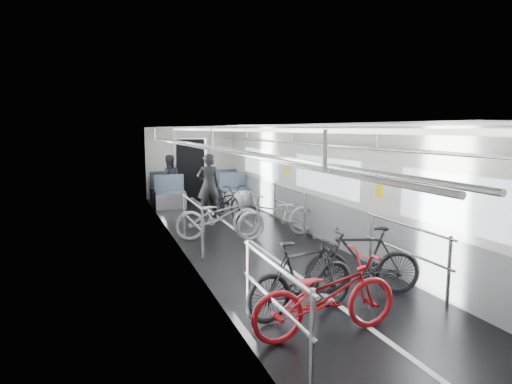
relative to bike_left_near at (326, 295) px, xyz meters
The scene contains 9 objects.
car_shell 5.89m from the bike_left_near, 84.22° to the left, with size 3.02×14.01×2.41m.
bike_left_near is the anchor object (origin of this frame).
bike_left_mid 0.60m from the bike_left_near, 91.15° to the left, with size 0.47×1.65×0.99m, color black.
bike_left_far 4.93m from the bike_left_near, 89.82° to the left, with size 0.66×1.88×0.99m, color #BBBCC0.
bike_right_near 1.50m from the bike_left_near, 41.77° to the left, with size 0.47×1.66×0.99m, color black.
bike_right_mid 4.75m from the bike_left_near, 75.00° to the left, with size 0.66×1.90×1.00m, color #A9A9AE.
bike_aisle 7.28m from the bike_left_near, 83.17° to the left, with size 0.61×1.74×0.91m, color black.
person_standing 7.35m from the bike_left_near, 87.25° to the left, with size 0.62×0.41×1.71m, color black.
person_seated 9.82m from the bike_left_near, 91.90° to the left, with size 0.75×0.59×1.55m, color #29272E.
Camera 1 is at (-2.97, -8.50, 2.37)m, focal length 32.00 mm.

